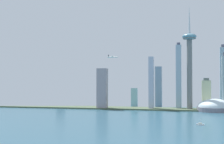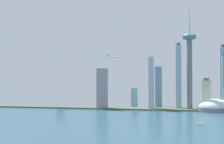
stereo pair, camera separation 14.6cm
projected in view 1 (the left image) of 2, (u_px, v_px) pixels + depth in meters
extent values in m
plane|color=#2C5669|center=(66.00, 130.00, 527.25)|extent=(6000.00, 6000.00, 0.00)
cube|color=#4C5D43|center=(123.00, 108.00, 936.00)|extent=(739.72, 76.07, 3.71)
cylinder|color=slate|center=(190.00, 73.00, 889.46)|extent=(14.03, 14.03, 197.78)
ellipsoid|color=#5E8FA3|center=(189.00, 36.00, 892.13)|extent=(37.99, 37.99, 15.40)
torus|color=slate|center=(189.00, 38.00, 891.99)|extent=(35.37, 35.37, 3.08)
cone|color=silver|center=(189.00, 19.00, 893.41)|extent=(7.01, 7.01, 79.67)
cylinder|color=slate|center=(215.00, 109.00, 856.90)|extent=(91.07, 91.07, 11.02)
ellipsoid|color=silver|center=(215.00, 107.00, 857.05)|extent=(86.52, 86.52, 42.66)
cube|color=#6F8AA3|center=(159.00, 87.00, 991.21)|extent=(19.25, 15.64, 121.32)
cube|color=#9B8E95|center=(102.00, 89.00, 928.85)|extent=(27.79, 21.34, 113.43)
cube|color=#90ACBD|center=(224.00, 78.00, 966.49)|extent=(21.32, 24.38, 175.95)
cube|color=#545565|center=(223.00, 46.00, 968.98)|extent=(12.79, 14.63, 8.47)
cube|color=beige|center=(206.00, 95.00, 924.62)|extent=(24.73, 24.86, 79.75)
cube|color=#516060|center=(206.00, 79.00, 925.79)|extent=(14.84, 14.91, 6.81)
cube|color=#A0B8CB|center=(179.00, 77.00, 920.25)|extent=(14.69, 16.64, 178.10)
cube|color=#55546A|center=(178.00, 44.00, 922.74)|extent=(8.81, 9.99, 6.40)
cube|color=#B2B7CE|center=(151.00, 83.00, 915.08)|extent=(13.33, 18.16, 145.19)
cube|color=#8BBCC0|center=(135.00, 97.00, 1005.21)|extent=(19.20, 21.72, 56.88)
cube|color=slate|center=(61.00, 97.00, 1078.83)|extent=(20.29, 26.47, 53.83)
cube|color=white|center=(200.00, 125.00, 588.28)|extent=(13.37, 4.89, 2.20)
cube|color=silver|center=(200.00, 123.00, 588.34)|extent=(5.98, 3.09, 2.18)
cylinder|color=silver|center=(200.00, 121.00, 588.46)|extent=(0.24, 0.24, 6.83)
cylinder|color=white|center=(113.00, 57.00, 882.51)|extent=(26.78, 3.60, 3.04)
sphere|color=white|center=(117.00, 57.00, 879.54)|extent=(3.04, 3.04, 3.04)
cube|color=white|center=(113.00, 56.00, 882.55)|extent=(3.52, 28.37, 0.50)
cube|color=white|center=(108.00, 57.00, 885.03)|extent=(2.26, 9.95, 0.40)
cube|color=#2D333D|center=(108.00, 56.00, 885.12)|extent=(2.06, 0.54, 5.00)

